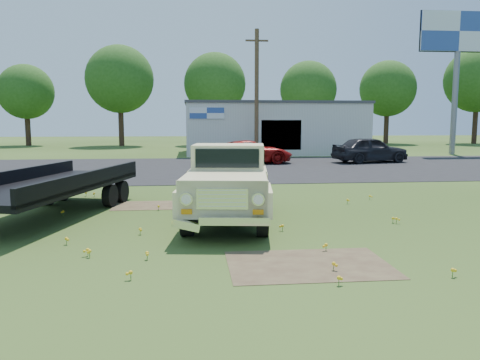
% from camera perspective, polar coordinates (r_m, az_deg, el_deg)
% --- Properties ---
extents(ground, '(140.00, 140.00, 0.00)m').
position_cam_1_polar(ground, '(11.58, -2.61, -6.06)').
color(ground, '#294215').
rests_on(ground, ground).
extents(asphalt_lot, '(90.00, 14.00, 0.02)m').
position_cam_1_polar(asphalt_lot, '(26.39, -4.51, 1.44)').
color(asphalt_lot, black).
rests_on(asphalt_lot, ground).
extents(dirt_patch_a, '(3.00, 2.00, 0.01)m').
position_cam_1_polar(dirt_patch_a, '(8.93, 8.37, -10.19)').
color(dirt_patch_a, '#4B3628').
rests_on(dirt_patch_a, ground).
extents(dirt_patch_b, '(2.20, 1.60, 0.01)m').
position_cam_1_polar(dirt_patch_b, '(15.05, -11.03, -3.08)').
color(dirt_patch_b, '#4B3628').
rests_on(dirt_patch_b, ground).
extents(commercial_building, '(14.20, 8.20, 4.15)m').
position_cam_1_polar(commercial_building, '(38.82, 3.94, 6.41)').
color(commercial_building, beige).
rests_on(commercial_building, ground).
extents(billboard, '(6.10, 0.45, 11.05)m').
position_cam_1_polar(billboard, '(41.30, 25.01, 14.77)').
color(billboard, slate).
rests_on(billboard, ground).
extents(utility_pole_mid, '(1.60, 0.30, 9.00)m').
position_cam_1_polar(utility_pole_mid, '(33.62, 2.04, 10.56)').
color(utility_pole_mid, '#40321D').
rests_on(utility_pole_mid, ground).
extents(treeline_b, '(5.76, 5.76, 8.57)m').
position_cam_1_polar(treeline_b, '(55.14, -24.66, 9.73)').
color(treeline_b, '#372319').
rests_on(treeline_b, ground).
extents(treeline_c, '(7.04, 7.04, 10.47)m').
position_cam_1_polar(treeline_c, '(51.45, -14.45, 11.80)').
color(treeline_c, '#372319').
rests_on(treeline_c, ground).
extents(treeline_d, '(6.72, 6.72, 10.00)m').
position_cam_1_polar(treeline_d, '(51.96, -3.07, 11.61)').
color(treeline_d, '#372319').
rests_on(treeline_d, ground).
extents(treeline_e, '(6.08, 6.08, 9.04)m').
position_cam_1_polar(treeline_e, '(51.92, 8.32, 10.85)').
color(treeline_e, '#372319').
rests_on(treeline_e, ground).
extents(treeline_f, '(6.40, 6.40, 9.52)m').
position_cam_1_polar(treeline_f, '(57.52, 17.56, 10.55)').
color(treeline_f, '#372319').
rests_on(treeline_f, ground).
extents(treeline_g, '(7.36, 7.36, 10.95)m').
position_cam_1_polar(treeline_g, '(60.93, 26.99, 10.80)').
color(treeline_g, '#372319').
rests_on(treeline_g, ground).
extents(vintage_pickup_truck, '(2.92, 5.89, 2.05)m').
position_cam_1_polar(vintage_pickup_truck, '(12.44, -1.39, -0.31)').
color(vintage_pickup_truck, beige).
rests_on(vintage_pickup_truck, ground).
extents(flatbed_trailer, '(4.22, 7.69, 1.99)m').
position_cam_1_polar(flatbed_trailer, '(14.08, -22.16, -0.09)').
color(flatbed_trailer, black).
rests_on(flatbed_trailer, ground).
extents(red_pickup, '(5.18, 2.56, 1.41)m').
position_cam_1_polar(red_pickup, '(29.16, 1.38, 3.41)').
color(red_pickup, maroon).
rests_on(red_pickup, ground).
extents(dark_sedan, '(5.09, 2.83, 1.64)m').
position_cam_1_polar(dark_sedan, '(30.90, 15.56, 3.57)').
color(dark_sedan, black).
rests_on(dark_sedan, ground).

